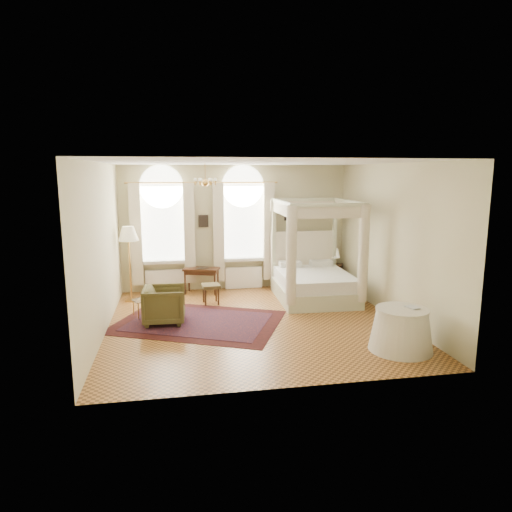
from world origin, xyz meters
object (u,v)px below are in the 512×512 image
(canopy_bed, at_px, (314,277))
(stool, at_px, (211,288))
(nightstand, at_px, (334,275))
(writing_desk, at_px, (201,272))
(side_table, at_px, (401,330))
(coffee_table, at_px, (146,301))
(floor_lamp, at_px, (128,238))
(armchair, at_px, (164,305))

(canopy_bed, height_order, stool, canopy_bed)
(nightstand, distance_m, stool, 3.67)
(writing_desk, bearing_deg, side_table, -54.39)
(coffee_table, bearing_deg, writing_desk, 52.30)
(writing_desk, height_order, coffee_table, writing_desk)
(canopy_bed, xyz_separation_m, floor_lamp, (-4.46, 0.68, 1.01))
(nightstand, height_order, armchair, armchair)
(canopy_bed, distance_m, coffee_table, 4.07)
(floor_lamp, bearing_deg, nightstand, 5.62)
(nightstand, relative_size, floor_lamp, 0.34)
(canopy_bed, height_order, armchair, canopy_bed)
(coffee_table, xyz_separation_m, side_table, (4.54, -2.82, 0.04))
(side_table, bearing_deg, armchair, 151.46)
(floor_lamp, height_order, side_table, floor_lamp)
(writing_desk, xyz_separation_m, floor_lamp, (-1.75, -0.41, 0.99))
(side_table, bearing_deg, nightstand, 84.83)
(canopy_bed, height_order, nightstand, canopy_bed)
(writing_desk, height_order, side_table, side_table)
(armchair, height_order, floor_lamp, floor_lamp)
(writing_desk, height_order, stool, writing_desk)
(nightstand, height_order, side_table, side_table)
(stool, relative_size, armchair, 0.55)
(canopy_bed, xyz_separation_m, armchair, (-3.61, -1.17, -0.17))
(writing_desk, bearing_deg, armchair, -111.84)
(writing_desk, relative_size, floor_lamp, 0.54)
(side_table, bearing_deg, coffee_table, 148.21)
(coffee_table, bearing_deg, side_table, -31.79)
(coffee_table, bearing_deg, stool, 25.23)
(armchair, bearing_deg, side_table, -115.89)
(writing_desk, xyz_separation_m, coffee_table, (-1.31, -1.70, -0.23))
(nightstand, distance_m, side_table, 4.66)
(armchair, bearing_deg, coffee_table, 38.25)
(coffee_table, bearing_deg, nightstand, 20.13)
(writing_desk, relative_size, side_table, 0.89)
(canopy_bed, xyz_separation_m, writing_desk, (-2.71, 1.09, 0.02))
(writing_desk, bearing_deg, stool, -81.04)
(canopy_bed, distance_m, floor_lamp, 4.62)
(writing_desk, bearing_deg, floor_lamp, -166.84)
(floor_lamp, xyz_separation_m, side_table, (4.98, -4.10, -1.19))
(floor_lamp, relative_size, side_table, 1.64)
(stool, height_order, side_table, side_table)
(writing_desk, height_order, floor_lamp, floor_lamp)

